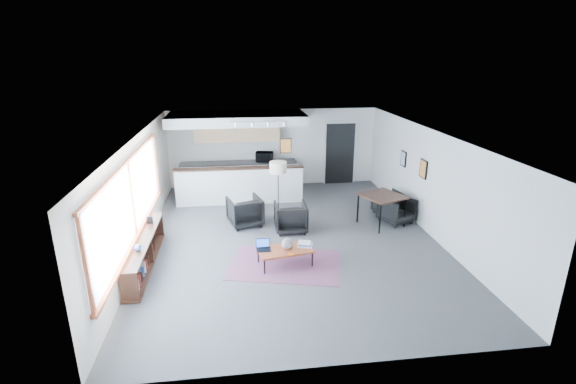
{
  "coord_description": "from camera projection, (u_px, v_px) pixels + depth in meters",
  "views": [
    {
      "loc": [
        -1.29,
        -9.37,
        4.37
      ],
      "look_at": [
        -0.03,
        0.4,
        1.07
      ],
      "focal_mm": 26.0,
      "sensor_mm": 36.0,
      "label": 1
    }
  ],
  "objects": [
    {
      "name": "floor_lamp",
      "position": [
        278.0,
        169.0,
        11.23
      ],
      "size": [
        0.59,
        0.59,
        1.6
      ],
      "rotation": [
        0.0,
        0.0,
        -0.35
      ],
      "color": "black",
      "rests_on": "floor"
    },
    {
      "name": "wall_art_upper",
      "position": [
        403.0,
        159.0,
        11.9
      ],
      "size": [
        0.03,
        0.34,
        0.44
      ],
      "color": "black",
      "rests_on": "room"
    },
    {
      "name": "room",
      "position": [
        291.0,
        188.0,
        9.95
      ],
      "size": [
        7.02,
        9.02,
        2.62
      ],
      "color": "#464648",
      "rests_on": "ground"
    },
    {
      "name": "ceramic_pot",
      "position": [
        287.0,
        244.0,
        8.91
      ],
      "size": [
        0.24,
        0.24,
        0.24
      ],
      "rotation": [
        0.0,
        0.0,
        0.34
      ],
      "color": "gray",
      "rests_on": "coffee_table"
    },
    {
      "name": "laptop",
      "position": [
        263.0,
        246.0,
        8.92
      ],
      "size": [
        0.31,
        0.26,
        0.22
      ],
      "rotation": [
        0.0,
        0.0,
        0.03
      ],
      "color": "black",
      "rests_on": "coffee_table"
    },
    {
      "name": "kitchenette",
      "position": [
        238.0,
        152.0,
        13.26
      ],
      "size": [
        4.2,
        1.96,
        2.6
      ],
      "color": "white",
      "rests_on": "floor"
    },
    {
      "name": "track_light",
      "position": [
        260.0,
        123.0,
        11.55
      ],
      "size": [
        1.6,
        0.07,
        0.15
      ],
      "color": "silver",
      "rests_on": "room"
    },
    {
      "name": "coaster",
      "position": [
        291.0,
        254.0,
        8.69
      ],
      "size": [
        0.13,
        0.13,
        0.01
      ],
      "rotation": [
        0.0,
        0.0,
        0.35
      ],
      "color": "#E5590C",
      "rests_on": "coffee_table"
    },
    {
      "name": "dining_chair_far",
      "position": [
        388.0,
        204.0,
        11.76
      ],
      "size": [
        0.72,
        0.69,
        0.63
      ],
      "primitive_type": "imported",
      "rotation": [
        0.0,
        0.0,
        3.35
      ],
      "color": "black",
      "rests_on": "floor"
    },
    {
      "name": "doorway",
      "position": [
        340.0,
        153.0,
        14.45
      ],
      "size": [
        1.1,
        0.12,
        2.15
      ],
      "color": "black",
      "rests_on": "room"
    },
    {
      "name": "console",
      "position": [
        144.0,
        253.0,
        8.87
      ],
      "size": [
        0.35,
        3.0,
        0.8
      ],
      "color": "#341B12",
      "rests_on": "floor"
    },
    {
      "name": "window",
      "position": [
        132.0,
        201.0,
        8.63
      ],
      "size": [
        0.1,
        5.95,
        1.66
      ],
      "color": "#8CBFFF",
      "rests_on": "room"
    },
    {
      "name": "dining_table",
      "position": [
        382.0,
        198.0,
        10.95
      ],
      "size": [
        1.29,
        1.29,
        0.83
      ],
      "rotation": [
        0.0,
        0.0,
        0.4
      ],
      "color": "#341B12",
      "rests_on": "floor"
    },
    {
      "name": "coffee_table",
      "position": [
        285.0,
        250.0,
        8.94
      ],
      "size": [
        1.24,
        0.82,
        0.38
      ],
      "rotation": [
        0.0,
        0.0,
        0.19
      ],
      "color": "brown",
      "rests_on": "floor"
    },
    {
      "name": "microwave",
      "position": [
        264.0,
        156.0,
        13.86
      ],
      "size": [
        0.61,
        0.41,
        0.38
      ],
      "primitive_type": "imported",
      "rotation": [
        0.0,
        0.0,
        -0.17
      ],
      "color": "black",
      "rests_on": "kitchenette"
    },
    {
      "name": "wall_art_lower",
      "position": [
        423.0,
        169.0,
        10.66
      ],
      "size": [
        0.03,
        0.38,
        0.48
      ],
      "color": "black",
      "rests_on": "room"
    },
    {
      "name": "book_stack",
      "position": [
        305.0,
        244.0,
        9.06
      ],
      "size": [
        0.37,
        0.33,
        0.1
      ],
      "rotation": [
        0.0,
        0.0,
        -0.25
      ],
      "color": "silver",
      "rests_on": "coffee_table"
    },
    {
      "name": "armchair_right",
      "position": [
        291.0,
        216.0,
        10.66
      ],
      "size": [
        0.8,
        0.75,
        0.82
      ],
      "primitive_type": "imported",
      "rotation": [
        0.0,
        0.0,
        3.13
      ],
      "color": "black",
      "rests_on": "floor"
    },
    {
      "name": "armchair_left",
      "position": [
        245.0,
        210.0,
        11.03
      ],
      "size": [
        1.0,
        0.97,
        0.84
      ],
      "primitive_type": "imported",
      "rotation": [
        0.0,
        0.0,
        3.42
      ],
      "color": "black",
      "rests_on": "floor"
    },
    {
      "name": "kilim_rug",
      "position": [
        285.0,
        264.0,
        9.05
      ],
      "size": [
        2.66,
        2.11,
        0.01
      ],
      "rotation": [
        0.0,
        0.0,
        -0.24
      ],
      "color": "#63344E",
      "rests_on": "floor"
    },
    {
      "name": "dining_chair_near",
      "position": [
        397.0,
        211.0,
        11.21
      ],
      "size": [
        0.83,
        0.81,
        0.66
      ],
      "primitive_type": "imported",
      "rotation": [
        0.0,
        0.0,
        0.41
      ],
      "color": "black",
      "rests_on": "floor"
    }
  ]
}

